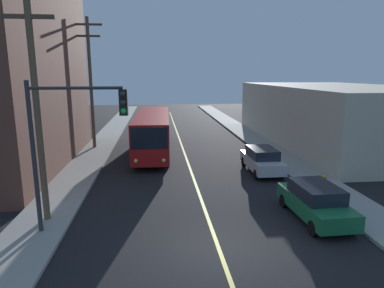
{
  "coord_description": "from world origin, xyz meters",
  "views": [
    {
      "loc": [
        -2.19,
        -11.25,
        6.38
      ],
      "look_at": [
        0.0,
        9.49,
        2.0
      ],
      "focal_mm": 31.41,
      "sensor_mm": 36.0,
      "label": 1
    }
  ],
  "objects": [
    {
      "name": "lane_stripe_center",
      "position": [
        0.0,
        15.0,
        0.01
      ],
      "size": [
        0.16,
        60.0,
        0.01
      ],
      "primitive_type": "cube",
      "color": "#D8CC4C",
      "rests_on": "ground"
    },
    {
      "name": "city_bus",
      "position": [
        -2.52,
        15.8,
        1.82
      ],
      "size": [
        2.9,
        12.21,
        3.2
      ],
      "color": "maroon",
      "rests_on": "ground"
    },
    {
      "name": "sidewalk_right",
      "position": [
        7.25,
        10.0,
        0.07
      ],
      "size": [
        2.5,
        90.0,
        0.15
      ],
      "primitive_type": "cube",
      "color": "gray",
      "rests_on": "ground"
    },
    {
      "name": "traffic_signal_left_corner",
      "position": [
        -5.41,
        1.9,
        4.3
      ],
      "size": [
        3.75,
        0.48,
        6.0
      ],
      "color": "#2D2D33",
      "rests_on": "sidewalk_left"
    },
    {
      "name": "utility_pole_near",
      "position": [
        -7.06,
        3.07,
        5.6
      ],
      "size": [
        2.4,
        0.28,
        9.9
      ],
      "color": "brown",
      "rests_on": "sidewalk_left"
    },
    {
      "name": "sidewalk_left",
      "position": [
        -7.25,
        10.0,
        0.07
      ],
      "size": [
        2.5,
        90.0,
        0.15
      ],
      "primitive_type": "cube",
      "color": "gray",
      "rests_on": "ground"
    },
    {
      "name": "parked_car_green",
      "position": [
        4.72,
        2.12,
        0.84
      ],
      "size": [
        1.91,
        4.44,
        1.62
      ],
      "color": "#196038",
      "rests_on": "ground"
    },
    {
      "name": "fire_hydrant",
      "position": [
        6.85,
        5.49,
        0.58
      ],
      "size": [
        0.44,
        0.26,
        0.84
      ],
      "color": "red",
      "rests_on": "sidewalk_right"
    },
    {
      "name": "parked_car_silver",
      "position": [
        4.63,
        9.49,
        0.84
      ],
      "size": [
        1.84,
        4.41,
        1.62
      ],
      "color": "#B7B7BC",
      "rests_on": "ground"
    },
    {
      "name": "ground_plane",
      "position": [
        0.0,
        0.0,
        0.0
      ],
      "size": [
        120.0,
        120.0,
        0.0
      ],
      "primitive_type": "plane",
      "color": "black"
    },
    {
      "name": "building_right_warehouse",
      "position": [
        14.49,
        18.42,
        2.65
      ],
      "size": [
        12.0,
        23.16,
        5.3
      ],
      "color": "beige",
      "rests_on": "ground"
    },
    {
      "name": "utility_pole_mid",
      "position": [
        -7.61,
        17.94,
        6.03
      ],
      "size": [
        2.4,
        0.28,
        10.72
      ],
      "color": "brown",
      "rests_on": "sidewalk_left"
    }
  ]
}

